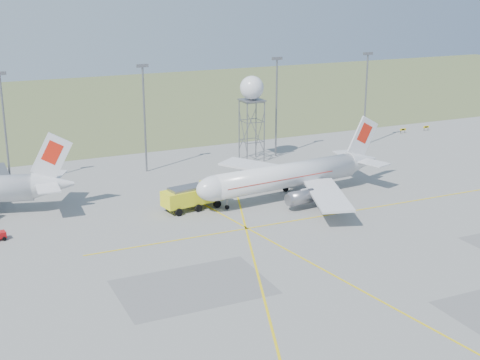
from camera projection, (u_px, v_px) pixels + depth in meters
name	position (u px, v px, depth m)	size (l,w,h in m)	color
ground	(407.00, 307.00, 75.13)	(400.00, 400.00, 0.00)	gray
grass_strip	(105.00, 105.00, 196.80)	(400.00, 120.00, 0.03)	#4B5E33
mast_a	(4.00, 121.00, 114.94)	(2.20, 0.50, 20.50)	slate
mast_b	(144.00, 109.00, 124.99)	(2.20, 0.50, 20.50)	slate
mast_c	(276.00, 99.00, 136.25)	(2.20, 0.50, 20.50)	slate
mast_d	(366.00, 91.00, 145.09)	(2.20, 0.50, 20.50)	slate
taxi_sign_near	(403.00, 130.00, 159.80)	(1.60, 0.17, 1.20)	black
taxi_sign_far	(426.00, 127.00, 162.61)	(1.60, 0.17, 1.20)	black
airliner_main	(289.00, 176.00, 111.98)	(36.56, 35.38, 12.45)	silver
radar_tower	(252.00, 114.00, 133.63)	(4.75, 4.75, 17.21)	slate
fire_truck	(194.00, 197.00, 107.07)	(10.40, 5.33, 3.99)	yellow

